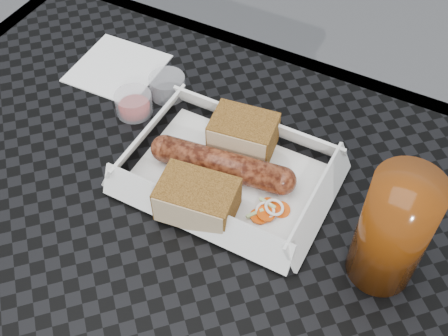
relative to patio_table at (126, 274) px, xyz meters
name	(u,v)px	position (x,y,z in m)	size (l,w,h in m)	color
patio_table	(126,274)	(0.00, 0.00, 0.00)	(0.80, 0.80, 0.74)	black
food_tray	(228,177)	(0.07, 0.14, 0.08)	(0.22, 0.15, 0.00)	white
bratwurst	(222,164)	(0.06, 0.14, 0.10)	(0.18, 0.06, 0.03)	brown
bread_near	(243,135)	(0.06, 0.19, 0.10)	(0.08, 0.06, 0.05)	brown
bread_far	(197,199)	(0.06, 0.08, 0.10)	(0.09, 0.06, 0.05)	brown
veg_garnish	(267,214)	(0.14, 0.11, 0.08)	(0.03, 0.03, 0.00)	#E24C09
napkin	(117,68)	(-0.17, 0.25, 0.08)	(0.12, 0.12, 0.00)	white
condiment_cup_sauce	(134,103)	(-0.10, 0.18, 0.09)	(0.05, 0.05, 0.03)	maroon
condiment_cup_empty	(167,86)	(-0.08, 0.23, 0.09)	(0.05, 0.05, 0.03)	silver
drink_glass	(393,231)	(0.27, 0.10, 0.15)	(0.07, 0.07, 0.15)	#5B2707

